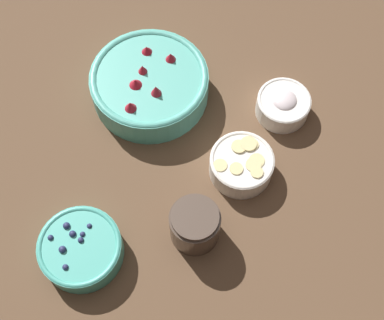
{
  "coord_description": "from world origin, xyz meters",
  "views": [
    {
      "loc": [
        0.02,
        0.53,
        1.02
      ],
      "look_at": [
        -0.05,
        0.06,
        0.04
      ],
      "focal_mm": 50.0,
      "sensor_mm": 36.0,
      "label": 1
    }
  ],
  "objects_px": {
    "bowl_strawberries": "(150,83)",
    "bowl_blueberries": "(81,249)",
    "bowl_bananas": "(242,164)",
    "bowl_cream": "(283,104)",
    "jar_chocolate": "(195,225)"
  },
  "relations": [
    {
      "from": "bowl_strawberries",
      "to": "bowl_blueberries",
      "type": "bearing_deg",
      "value": 62.89
    },
    {
      "from": "bowl_strawberries",
      "to": "jar_chocolate",
      "type": "bearing_deg",
      "value": 97.61
    },
    {
      "from": "bowl_strawberries",
      "to": "bowl_cream",
      "type": "bearing_deg",
      "value": 161.88
    },
    {
      "from": "bowl_strawberries",
      "to": "jar_chocolate",
      "type": "xyz_separation_m",
      "value": [
        -0.05,
        0.34,
        0.0
      ]
    },
    {
      "from": "bowl_bananas",
      "to": "bowl_cream",
      "type": "height_order",
      "value": "same"
    },
    {
      "from": "bowl_cream",
      "to": "jar_chocolate",
      "type": "distance_m",
      "value": 0.34
    },
    {
      "from": "bowl_blueberries",
      "to": "jar_chocolate",
      "type": "distance_m",
      "value": 0.22
    },
    {
      "from": "bowl_strawberries",
      "to": "bowl_bananas",
      "type": "distance_m",
      "value": 0.27
    },
    {
      "from": "bowl_blueberries",
      "to": "jar_chocolate",
      "type": "relative_size",
      "value": 1.63
    },
    {
      "from": "bowl_cream",
      "to": "jar_chocolate",
      "type": "bearing_deg",
      "value": 46.37
    },
    {
      "from": "bowl_strawberries",
      "to": "bowl_blueberries",
      "type": "relative_size",
      "value": 1.62
    },
    {
      "from": "bowl_bananas",
      "to": "bowl_blueberries",
      "type": "bearing_deg",
      "value": 20.42
    },
    {
      "from": "bowl_cream",
      "to": "bowl_blueberries",
      "type": "bearing_deg",
      "value": 29.03
    },
    {
      "from": "bowl_blueberries",
      "to": "bowl_strawberries",
      "type": "bearing_deg",
      "value": -117.11
    },
    {
      "from": "bowl_strawberries",
      "to": "bowl_cream",
      "type": "height_order",
      "value": "bowl_strawberries"
    }
  ]
}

